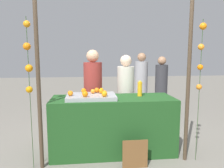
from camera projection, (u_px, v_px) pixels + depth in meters
ground_plane at (113, 151)px, 3.60m from camera, size 24.00×24.00×0.00m
stall_counter at (113, 125)px, 3.54m from camera, size 1.96×0.71×0.91m
orange_tray at (91, 97)px, 3.40m from camera, size 0.77×0.53×0.06m
orange_0 at (105, 93)px, 3.34m from camera, size 0.08×0.08×0.08m
orange_1 at (85, 94)px, 3.22m from camera, size 0.09×0.09×0.09m
orange_2 at (101, 90)px, 3.58m from camera, size 0.08×0.08×0.08m
orange_3 at (84, 91)px, 3.54m from camera, size 0.08×0.08×0.08m
orange_4 at (93, 91)px, 3.49m from camera, size 0.07×0.07×0.07m
orange_5 at (70, 93)px, 3.30m from camera, size 0.08×0.08×0.08m
orange_6 at (97, 90)px, 3.57m from camera, size 0.08×0.08×0.08m
orange_7 at (101, 91)px, 3.51m from camera, size 0.07×0.07×0.07m
orange_8 at (104, 94)px, 3.23m from camera, size 0.09×0.09×0.09m
juice_bottle at (140, 89)px, 3.59m from camera, size 0.08×0.08×0.26m
chalkboard_sign at (135, 154)px, 3.06m from camera, size 0.36×0.03×0.43m
vendor_left at (93, 99)px, 4.03m from camera, size 0.34×0.34×1.68m
vendor_right at (126, 100)px, 4.15m from camera, size 0.32×0.32×1.59m
crowd_person_0 at (141, 86)px, 5.71m from camera, size 0.33×0.33×1.64m
crowd_person_1 at (161, 89)px, 5.52m from camera, size 0.31×0.31×1.55m
canopy_post_left at (39, 86)px, 2.93m from camera, size 0.06×0.06×2.35m
canopy_post_right at (188, 84)px, 3.16m from camera, size 0.06×0.06×2.35m
garland_strand_left at (28, 59)px, 2.87m from camera, size 0.12×0.12×2.09m
garland_strand_right at (201, 54)px, 3.09m from camera, size 0.11×0.10×2.09m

